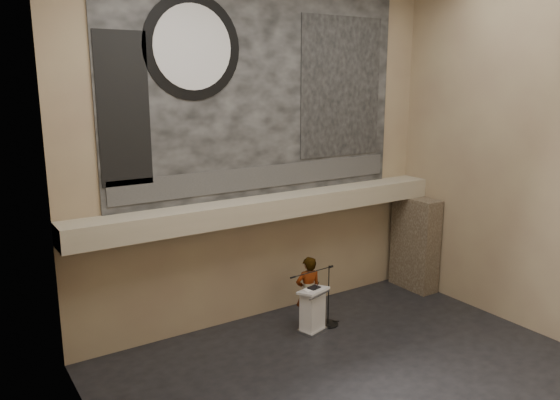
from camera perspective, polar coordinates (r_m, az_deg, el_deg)
floor at (r=11.83m, az=8.91°, el=-18.29°), size 10.00×10.00×0.00m
wall_back at (r=13.50m, az=-1.85°, el=4.98°), size 10.00×0.02×8.50m
wall_left at (r=7.90m, az=-18.12°, el=-1.16°), size 0.02×8.00×8.50m
wall_right at (r=14.16m, az=24.86°, el=4.18°), size 0.02×8.00×8.50m
soffit at (r=13.40m, az=-0.93°, el=-0.73°), size 10.00×0.80×0.50m
sprinkler_left at (r=12.68m, az=-6.96°, el=-2.91°), size 0.04×0.04×0.06m
sprinkler_right at (r=14.49m, az=5.56°, el=-0.90°), size 0.04×0.04×0.06m
banner at (r=13.35m, az=-1.83°, el=11.14°), size 8.00×0.05×5.00m
banner_text_strip at (r=13.53m, az=-1.68°, el=2.43°), size 7.76×0.02×0.55m
banner_clock_rim at (r=12.49m, az=-9.12°, el=15.48°), size 2.30×0.02×2.30m
banner_clock_face at (r=12.48m, az=-9.08°, el=15.49°), size 1.84×0.02×1.84m
banner_building_print at (r=14.71m, az=6.45°, el=11.60°), size 2.60×0.02×3.60m
banner_brick_print at (r=11.93m, az=-16.02°, el=9.05°), size 1.10×0.02×3.20m
stone_pier at (r=16.37m, az=13.93°, el=-4.42°), size 0.60×1.40×2.70m
lectern at (r=13.48m, az=3.42°, el=-11.44°), size 0.81×0.66×1.13m
binder at (r=13.30m, az=3.58°, el=-9.14°), size 0.31×0.27×0.04m
papers at (r=13.18m, az=3.19°, el=-9.42°), size 0.23×0.32×0.00m
speaker_person at (r=13.64m, az=2.96°, el=-9.55°), size 0.73×0.56×1.80m
mic_stand at (r=13.98m, az=4.91°, el=-11.99°), size 1.45×0.52×1.55m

